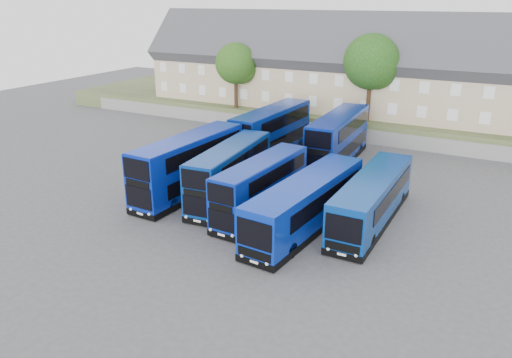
{
  "coord_description": "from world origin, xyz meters",
  "views": [
    {
      "loc": [
        16.2,
        -26.51,
        14.64
      ],
      "look_at": [
        0.24,
        3.42,
        2.2
      ],
      "focal_mm": 35.0,
      "sensor_mm": 36.0,
      "label": 1
    }
  ],
  "objects_px": {
    "dd_front_mid": "(230,174)",
    "tree_mid": "(373,64)",
    "dd_front_left": "(189,166)",
    "tree_west": "(237,65)",
    "coach_east_a": "(306,205)"
  },
  "relations": [
    {
      "from": "dd_front_mid",
      "to": "coach_east_a",
      "type": "distance_m",
      "value": 7.34
    },
    {
      "from": "tree_mid",
      "to": "dd_front_mid",
      "type": "bearing_deg",
      "value": -101.24
    },
    {
      "from": "tree_west",
      "to": "dd_front_mid",
      "type": "bearing_deg",
      "value": -61.3
    },
    {
      "from": "coach_east_a",
      "to": "tree_mid",
      "type": "height_order",
      "value": "tree_mid"
    },
    {
      "from": "tree_west",
      "to": "tree_mid",
      "type": "height_order",
      "value": "tree_mid"
    },
    {
      "from": "coach_east_a",
      "to": "tree_mid",
      "type": "bearing_deg",
      "value": 101.59
    },
    {
      "from": "dd_front_mid",
      "to": "tree_mid",
      "type": "bearing_deg",
      "value": 73.44
    },
    {
      "from": "dd_front_mid",
      "to": "tree_west",
      "type": "height_order",
      "value": "tree_west"
    },
    {
      "from": "coach_east_a",
      "to": "tree_mid",
      "type": "distance_m",
      "value": 24.8
    },
    {
      "from": "tree_west",
      "to": "coach_east_a",
      "type": "bearing_deg",
      "value": -51.24
    },
    {
      "from": "dd_front_left",
      "to": "tree_mid",
      "type": "distance_m",
      "value": 24.23
    },
    {
      "from": "dd_front_left",
      "to": "tree_west",
      "type": "relative_size",
      "value": 1.51
    },
    {
      "from": "dd_front_left",
      "to": "coach_east_a",
      "type": "xyz_separation_m",
      "value": [
        10.52,
        -1.63,
        -0.54
      ]
    },
    {
      "from": "dd_front_left",
      "to": "dd_front_mid",
      "type": "distance_m",
      "value": 3.49
    },
    {
      "from": "dd_front_left",
      "to": "coach_east_a",
      "type": "height_order",
      "value": "dd_front_left"
    }
  ]
}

